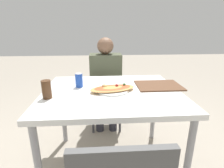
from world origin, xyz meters
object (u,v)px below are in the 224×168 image
Objects in this scene: person_seated at (106,78)px; pizza_main at (113,89)px; chair_far_seated at (106,88)px; dining_table at (112,99)px; drink_glass at (47,89)px; soda_can at (79,80)px.

person_seated is 2.83× the size of pizza_main.
chair_far_seated reaches higher than pizza_main.
pizza_main is (0.01, -0.01, 0.10)m from dining_table.
chair_far_seated is 2.19× the size of pizza_main.
chair_far_seated reaches higher than dining_table.
drink_glass is (-0.47, -0.82, 0.15)m from person_seated.
dining_table is at bearing 14.72° from drink_glass.
pizza_main is at bearing -23.41° from soda_can.
soda_can is at bearing 49.39° from drink_glass.
dining_table is 0.34m from soda_can.
person_seated is 0.95m from drink_glass.
person_seated reaches higher than chair_far_seated.
person_seated reaches higher than pizza_main.
dining_table is 1.27× the size of chair_far_seated.
person_seated is at bearing 90.00° from chair_far_seated.
chair_far_seated is at bearing 92.43° from pizza_main.
soda_can is (-0.29, 0.13, 0.04)m from pizza_main.
drink_glass is (-0.50, -0.13, 0.15)m from dining_table.
soda_can reaches higher than dining_table.
dining_table is at bearing 91.88° from chair_far_seated.
drink_glass reaches higher than dining_table.
soda_can is (-0.28, 0.12, 0.14)m from dining_table.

